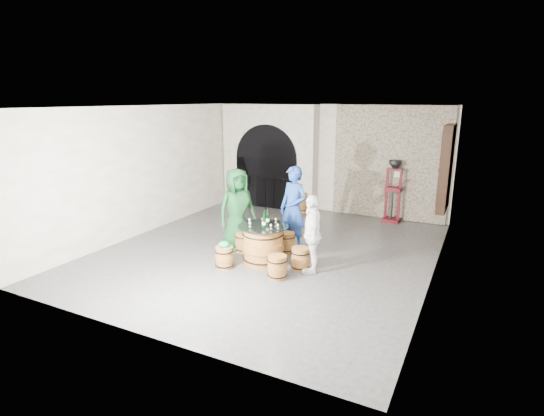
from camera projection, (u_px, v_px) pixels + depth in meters
The scene contains 31 objects.
ground at pixel (269, 251), 9.67m from camera, with size 8.00×8.00×0.00m, color #323234.
wall_back at pixel (330, 159), 12.73m from camera, with size 8.00×8.00×0.00m, color silver.
wall_front at pixel (137, 232), 5.81m from camera, with size 8.00×8.00×0.00m, color silver.
wall_left at pixel (147, 170), 10.79m from camera, with size 8.00×8.00×0.00m, color silver.
wall_right at pixel (439, 198), 7.75m from camera, with size 8.00×8.00×0.00m, color silver.
ceiling at pixel (269, 107), 8.87m from camera, with size 8.00×8.00×0.00m, color beige.
stone_facing_panel at pixel (390, 163), 11.89m from camera, with size 3.20×0.12×3.18m, color gray.
arched_opening at pixel (269, 157), 13.33m from camera, with size 3.10×0.60×3.19m.
shuttered_window at pixel (446, 168), 9.82m from camera, with size 0.23×1.10×2.00m.
barrel_table at pixel (263, 245), 8.86m from camera, with size 1.06×1.06×0.82m.
barrel_stool_left at pixel (243, 242), 9.58m from camera, with size 0.39×0.39×0.46m.
barrel_stool_far at pixel (287, 242), 9.54m from camera, with size 0.39×0.39×0.46m.
barrel_stool_right at pixel (300, 259), 8.57m from camera, with size 0.39×0.39×0.46m.
barrel_stool_near_right at pixel (277, 267), 8.15m from camera, with size 0.39×0.39×0.46m.
barrel_stool_near_left at pixel (224, 257), 8.64m from camera, with size 0.39×0.39×0.46m.
green_cap at pixel (224, 244), 8.57m from camera, with size 0.26×0.22×0.12m.
person_green at pixel (237, 209), 9.61m from camera, with size 0.91×0.59×1.86m, color #103919.
person_blue at pixel (293, 209), 9.54m from camera, with size 0.70×0.46×1.93m, color navy.
person_white at pixel (312, 234), 8.33m from camera, with size 0.92×0.38×1.57m, color white.
wine_bottle_left at pixel (265, 219), 8.79m from camera, with size 0.08×0.08×0.32m.
wine_bottle_center at pixel (264, 222), 8.57m from camera, with size 0.08×0.08×0.32m.
wine_bottle_right at pixel (268, 218), 8.81m from camera, with size 0.08×0.08×0.32m.
tasting_glass_a at pixel (250, 224), 8.68m from camera, with size 0.05×0.05×0.10m, color #C16225, non-canonical shape.
tasting_glass_b at pixel (278, 226), 8.56m from camera, with size 0.05×0.05×0.10m, color #C16225, non-canonical shape.
tasting_glass_c at pixel (263, 220), 8.98m from camera, with size 0.05×0.05×0.10m, color #C16225, non-canonical shape.
tasting_glass_d at pixel (276, 220), 8.96m from camera, with size 0.05×0.05×0.10m, color #C16225, non-canonical shape.
tasting_glass_e at pixel (271, 227), 8.54m from camera, with size 0.05×0.05×0.10m, color #C16225, non-canonical shape.
tasting_glass_f at pixel (249, 221), 8.94m from camera, with size 0.05×0.05×0.10m, color #C16225, non-canonical shape.
side_barrel at pixel (300, 202), 12.87m from camera, with size 0.46×0.46×0.61m.
corking_press at pixel (394, 187), 11.70m from camera, with size 0.71×0.41×1.73m.
control_box at pixel (398, 173), 11.78m from camera, with size 0.18×0.10×0.22m, color silver.
Camera 1 is at (4.15, -8.12, 3.38)m, focal length 28.00 mm.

